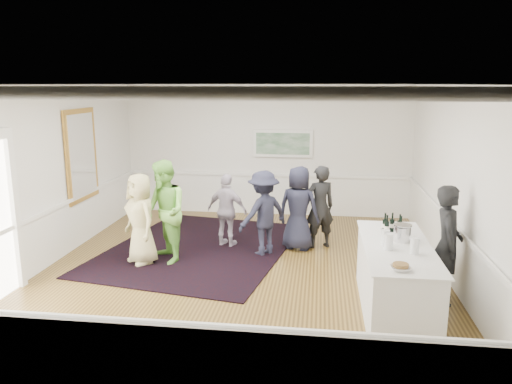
# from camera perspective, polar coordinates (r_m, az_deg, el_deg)

# --- Properties ---
(floor) EXTENTS (8.00, 8.00, 0.00)m
(floor) POSITION_cam_1_polar(r_m,az_deg,el_deg) (8.82, -1.66, -9.03)
(floor) COLOR brown
(floor) RESTS_ON ground
(ceiling) EXTENTS (7.00, 8.00, 0.02)m
(ceiling) POSITION_cam_1_polar(r_m,az_deg,el_deg) (8.22, -1.80, 12.23)
(ceiling) COLOR white
(ceiling) RESTS_ON wall_back
(wall_left) EXTENTS (0.02, 8.00, 3.20)m
(wall_left) POSITION_cam_1_polar(r_m,az_deg,el_deg) (9.57, -22.92, 1.64)
(wall_left) COLOR white
(wall_left) RESTS_ON floor
(wall_right) EXTENTS (0.02, 8.00, 3.20)m
(wall_right) POSITION_cam_1_polar(r_m,az_deg,el_deg) (8.56, 22.08, 0.55)
(wall_right) COLOR white
(wall_right) RESTS_ON floor
(wall_back) EXTENTS (7.00, 0.02, 3.20)m
(wall_back) POSITION_cam_1_polar(r_m,az_deg,el_deg) (12.29, 1.22, 4.78)
(wall_back) COLOR white
(wall_back) RESTS_ON floor
(wall_front) EXTENTS (7.00, 0.02, 3.20)m
(wall_front) POSITION_cam_1_polar(r_m,az_deg,el_deg) (4.61, -9.68, -8.34)
(wall_front) COLOR white
(wall_front) RESTS_ON floor
(wainscoting) EXTENTS (7.00, 8.00, 1.00)m
(wainscoting) POSITION_cam_1_polar(r_m,az_deg,el_deg) (8.66, -1.68, -5.95)
(wainscoting) COLOR white
(wainscoting) RESTS_ON floor
(mirror) EXTENTS (0.05, 1.25, 1.85)m
(mirror) POSITION_cam_1_polar(r_m,az_deg,el_deg) (10.64, -19.30, 4.00)
(mirror) COLOR #BF8B38
(mirror) RESTS_ON wall_left
(landscape_painting) EXTENTS (1.44, 0.06, 0.66)m
(landscape_painting) POSITION_cam_1_polar(r_m,az_deg,el_deg) (12.18, 3.08, 5.55)
(landscape_painting) COLOR white
(landscape_painting) RESTS_ON wall_back
(area_rug) EXTENTS (4.02, 4.86, 0.02)m
(area_rug) POSITION_cam_1_polar(r_m,az_deg,el_deg) (10.03, -6.47, -6.37)
(area_rug) COLOR black
(area_rug) RESTS_ON floor
(serving_table) EXTENTS (0.94, 2.47, 1.00)m
(serving_table) POSITION_cam_1_polar(r_m,az_deg,el_deg) (7.45, 15.60, -9.48)
(serving_table) COLOR silver
(serving_table) RESTS_ON floor
(bartender) EXTENTS (0.51, 0.70, 1.78)m
(bartender) POSITION_cam_1_polar(r_m,az_deg,el_deg) (7.89, 21.02, -5.64)
(bartender) COLOR black
(bartender) RESTS_ON floor
(guest_tan) EXTENTS (0.95, 0.94, 1.66)m
(guest_tan) POSITION_cam_1_polar(r_m,az_deg,el_deg) (9.20, -13.04, -3.02)
(guest_tan) COLOR tan
(guest_tan) RESTS_ON floor
(guest_green) EXTENTS (1.12, 1.16, 1.88)m
(guest_green) POSITION_cam_1_polar(r_m,az_deg,el_deg) (9.15, -10.44, -2.26)
(guest_green) COLOR #81D053
(guest_green) RESTS_ON floor
(guest_lilac) EXTENTS (0.93, 0.60, 1.47)m
(guest_lilac) POSITION_cam_1_polar(r_m,az_deg,el_deg) (9.94, -3.31, -2.13)
(guest_lilac) COLOR #BAADC2
(guest_lilac) RESTS_ON floor
(guest_dark_a) EXTENTS (1.18, 1.15, 1.62)m
(guest_dark_a) POSITION_cam_1_polar(r_m,az_deg,el_deg) (9.44, 0.86, -2.42)
(guest_dark_a) COLOR black
(guest_dark_a) RESTS_ON floor
(guest_dark_b) EXTENTS (0.71, 0.60, 1.65)m
(guest_dark_b) POSITION_cam_1_polar(r_m,az_deg,el_deg) (9.92, 7.29, -1.69)
(guest_dark_b) COLOR black
(guest_dark_b) RESTS_ON floor
(guest_navy) EXTENTS (0.93, 0.74, 1.66)m
(guest_navy) POSITION_cam_1_polar(r_m,az_deg,el_deg) (9.77, 4.88, -1.85)
(guest_navy) COLOR black
(guest_navy) RESTS_ON floor
(wine_bottles) EXTENTS (0.29, 0.25, 0.31)m
(wine_bottles) POSITION_cam_1_polar(r_m,az_deg,el_deg) (7.78, 15.38, -3.46)
(wine_bottles) COLOR black
(wine_bottles) RESTS_ON serving_table
(juice_pitchers) EXTENTS (0.46, 0.43, 0.24)m
(juice_pitchers) POSITION_cam_1_polar(r_m,az_deg,el_deg) (7.04, 15.71, -5.43)
(juice_pitchers) COLOR #67B340
(juice_pitchers) RESTS_ON serving_table
(ice_bucket) EXTENTS (0.26, 0.26, 0.25)m
(ice_bucket) POSITION_cam_1_polar(r_m,az_deg,el_deg) (7.43, 16.37, -4.57)
(ice_bucket) COLOR silver
(ice_bucket) RESTS_ON serving_table
(nut_bowl) EXTENTS (0.25, 0.25, 0.07)m
(nut_bowl) POSITION_cam_1_polar(r_m,az_deg,el_deg) (6.34, 16.20, -8.22)
(nut_bowl) COLOR white
(nut_bowl) RESTS_ON serving_table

